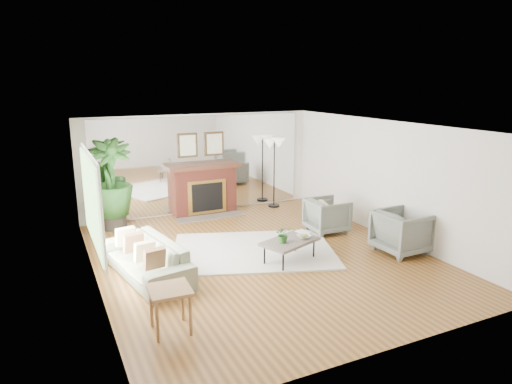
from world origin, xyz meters
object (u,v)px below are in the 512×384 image
armchair_front (402,232)px  side_table (170,295)px  armchair_back (327,215)px  floor_lamp (274,149)px  coffee_table (290,242)px  potted_ficus (111,182)px  fireplace (204,188)px  sofa (146,259)px

armchair_front → side_table: armchair_front is taller
armchair_back → floor_lamp: size_ratio=0.46×
side_table → floor_lamp: (4.18, 4.97, 1.04)m
coffee_table → floor_lamp: bearing=66.7°
potted_ficus → armchair_front: bearing=-39.5°
coffee_table → side_table: size_ratio=1.97×
fireplace → floor_lamp: bearing=-4.8°
armchair_back → floor_lamp: bearing=4.4°
fireplace → armchair_back: (1.99, -2.53, -0.28)m
fireplace → side_table: (-2.28, -5.13, -0.14)m
fireplace → potted_ficus: 2.33m
fireplace → armchair_front: (2.60, -4.22, -0.23)m
fireplace → potted_ficus: size_ratio=1.01×
fireplace → armchair_front: size_ratio=2.20×
floor_lamp → armchair_back: bearing=-87.7°
side_table → potted_ficus: (-0.01, 4.94, 0.56)m
coffee_table → side_table: bearing=-151.8°
armchair_back → potted_ficus: bearing=63.4°
fireplace → coffee_table: size_ratio=1.67×
coffee_table → potted_ficus: size_ratio=0.61×
armchair_back → potted_ficus: potted_ficus is taller
fireplace → armchair_front: fireplace is taller
sofa → armchair_back: bearing=88.7°
coffee_table → armchair_front: 2.29m
armchair_back → side_table: 5.00m
sofa → armchair_front: armchair_front is taller
floor_lamp → armchair_front: bearing=-80.2°
armchair_back → potted_ficus: 4.93m
potted_ficus → floor_lamp: potted_ficus is taller
fireplace → sofa: fireplace is taller
armchair_front → side_table: bearing=98.7°
sofa → coffee_table: bearing=68.2°
coffee_table → side_table: 3.00m
armchair_front → floor_lamp: bearing=8.0°
coffee_table → armchair_front: bearing=-12.8°
armchair_front → potted_ficus: size_ratio=0.46×
sofa → floor_lamp: 5.23m
floor_lamp → coffee_table: bearing=-113.3°
potted_ficus → fireplace: bearing=4.8°
armchair_back → sofa: bearing=101.0°
side_table → potted_ficus: bearing=90.1°
sofa → side_table: bearing=-13.2°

